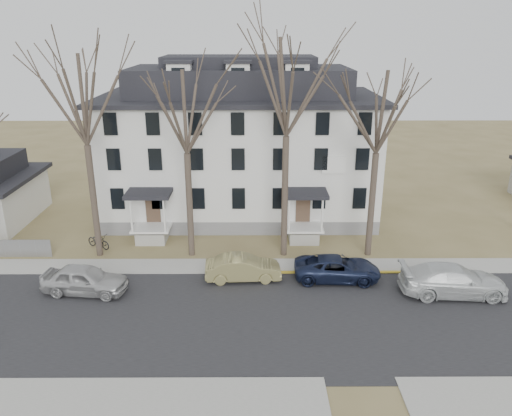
{
  "coord_description": "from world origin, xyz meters",
  "views": [
    {
      "loc": [
        -0.94,
        -19.82,
        13.94
      ],
      "look_at": [
        -0.81,
        9.0,
        3.52
      ],
      "focal_mm": 35.0,
      "sensor_mm": 36.0,
      "label": 1
    }
  ],
  "objects_px": {
    "boarding_house": "(240,146)",
    "car_white": "(453,281)",
    "tree_far_left": "(81,94)",
    "car_navy": "(337,269)",
    "tree_mid_right": "(380,106)",
    "tree_center": "(287,80)",
    "car_tan": "(243,269)",
    "bicycle_left": "(99,241)",
    "tree_mid_left": "(185,106)",
    "car_silver": "(85,280)"
  },
  "relations": [
    {
      "from": "car_silver",
      "to": "car_tan",
      "type": "xyz_separation_m",
      "value": [
        8.74,
        1.52,
        -0.07
      ]
    },
    {
      "from": "car_tan",
      "to": "boarding_house",
      "type": "bearing_deg",
      "value": -1.34
    },
    {
      "from": "tree_mid_left",
      "to": "bicycle_left",
      "type": "xyz_separation_m",
      "value": [
        -6.34,
        1.01,
        -9.1
      ]
    },
    {
      "from": "car_navy",
      "to": "tree_far_left",
      "type": "bearing_deg",
      "value": 79.46
    },
    {
      "from": "tree_far_left",
      "to": "car_silver",
      "type": "height_order",
      "value": "tree_far_left"
    },
    {
      "from": "car_navy",
      "to": "car_white",
      "type": "distance_m",
      "value": 6.37
    },
    {
      "from": "car_silver",
      "to": "car_tan",
      "type": "height_order",
      "value": "car_silver"
    },
    {
      "from": "car_silver",
      "to": "bicycle_left",
      "type": "bearing_deg",
      "value": 16.81
    },
    {
      "from": "tree_mid_left",
      "to": "car_white",
      "type": "height_order",
      "value": "tree_mid_left"
    },
    {
      "from": "car_white",
      "to": "bicycle_left",
      "type": "xyz_separation_m",
      "value": [
        -21.38,
        6.24,
        -0.34
      ]
    },
    {
      "from": "tree_far_left",
      "to": "tree_mid_left",
      "type": "height_order",
      "value": "tree_far_left"
    },
    {
      "from": "tree_far_left",
      "to": "bicycle_left",
      "type": "distance_m",
      "value": 9.9
    },
    {
      "from": "boarding_house",
      "to": "tree_mid_left",
      "type": "relative_size",
      "value": 1.63
    },
    {
      "from": "boarding_house",
      "to": "car_tan",
      "type": "distance_m",
      "value": 12.53
    },
    {
      "from": "car_silver",
      "to": "bicycle_left",
      "type": "xyz_separation_m",
      "value": [
        -1.02,
        6.0,
        -0.3
      ]
    },
    {
      "from": "tree_center",
      "to": "car_white",
      "type": "height_order",
      "value": "tree_center"
    },
    {
      "from": "bicycle_left",
      "to": "tree_far_left",
      "type": "bearing_deg",
      "value": -130.88
    },
    {
      "from": "tree_mid_right",
      "to": "car_silver",
      "type": "height_order",
      "value": "tree_mid_right"
    },
    {
      "from": "boarding_house",
      "to": "car_tan",
      "type": "height_order",
      "value": "boarding_house"
    },
    {
      "from": "tree_far_left",
      "to": "tree_mid_right",
      "type": "bearing_deg",
      "value": 0.0
    },
    {
      "from": "tree_mid_left",
      "to": "car_white",
      "type": "distance_m",
      "value": 18.18
    },
    {
      "from": "tree_mid_right",
      "to": "boarding_house",
      "type": "bearing_deg",
      "value": 136.19
    },
    {
      "from": "tree_center",
      "to": "car_navy",
      "type": "xyz_separation_m",
      "value": [
        2.92,
        -3.47,
        -10.39
      ]
    },
    {
      "from": "boarding_house",
      "to": "car_white",
      "type": "bearing_deg",
      "value": -48.05
    },
    {
      "from": "tree_far_left",
      "to": "car_navy",
      "type": "xyz_separation_m",
      "value": [
        14.92,
        -3.47,
        -9.65
      ]
    },
    {
      "from": "tree_far_left",
      "to": "tree_center",
      "type": "distance_m",
      "value": 12.02
    },
    {
      "from": "tree_mid_right",
      "to": "bicycle_left",
      "type": "bearing_deg",
      "value": 176.77
    },
    {
      "from": "boarding_house",
      "to": "tree_far_left",
      "type": "height_order",
      "value": "tree_far_left"
    },
    {
      "from": "boarding_house",
      "to": "car_navy",
      "type": "xyz_separation_m",
      "value": [
        5.92,
        -11.63,
        -4.68
      ]
    },
    {
      "from": "car_tan",
      "to": "car_navy",
      "type": "relative_size",
      "value": 0.88
    },
    {
      "from": "car_navy",
      "to": "car_tan",
      "type": "bearing_deg",
      "value": 92.56
    },
    {
      "from": "tree_far_left",
      "to": "car_white",
      "type": "relative_size",
      "value": 2.37
    },
    {
      "from": "boarding_house",
      "to": "tree_center",
      "type": "height_order",
      "value": "tree_center"
    },
    {
      "from": "tree_far_left",
      "to": "tree_mid_right",
      "type": "relative_size",
      "value": 1.08
    },
    {
      "from": "boarding_house",
      "to": "car_navy",
      "type": "relative_size",
      "value": 4.15
    },
    {
      "from": "bicycle_left",
      "to": "car_tan",
      "type": "bearing_deg",
      "value": -84.31
    },
    {
      "from": "tree_far_left",
      "to": "car_silver",
      "type": "xyz_separation_m",
      "value": [
        0.68,
        -4.99,
        -9.54
      ]
    },
    {
      "from": "tree_center",
      "to": "car_tan",
      "type": "relative_size",
      "value": 3.33
    },
    {
      "from": "tree_center",
      "to": "car_navy",
      "type": "bearing_deg",
      "value": -49.92
    },
    {
      "from": "tree_mid_left",
      "to": "car_tan",
      "type": "relative_size",
      "value": 2.89
    },
    {
      "from": "tree_far_left",
      "to": "tree_mid_left",
      "type": "relative_size",
      "value": 1.08
    },
    {
      "from": "tree_mid_right",
      "to": "car_white",
      "type": "height_order",
      "value": "tree_mid_right"
    },
    {
      "from": "car_silver",
      "to": "bicycle_left",
      "type": "relative_size",
      "value": 2.47
    },
    {
      "from": "boarding_house",
      "to": "car_silver",
      "type": "distance_m",
      "value": 16.22
    },
    {
      "from": "tree_mid_left",
      "to": "tree_mid_right",
      "type": "relative_size",
      "value": 1.0
    },
    {
      "from": "car_white",
      "to": "bicycle_left",
      "type": "distance_m",
      "value": 22.28
    },
    {
      "from": "car_tan",
      "to": "car_silver",
      "type": "bearing_deg",
      "value": 96.45
    },
    {
      "from": "car_silver",
      "to": "boarding_house",
      "type": "bearing_deg",
      "value": -25.18
    },
    {
      "from": "tree_mid_right",
      "to": "car_tan",
      "type": "relative_size",
      "value": 2.89
    },
    {
      "from": "tree_center",
      "to": "car_white",
      "type": "distance_m",
      "value": 14.63
    }
  ]
}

